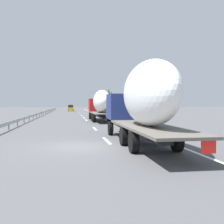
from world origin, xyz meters
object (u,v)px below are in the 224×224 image
object	(u,v)px
truck_lead	(101,104)
road_sign	(107,104)
truck_trailing	(143,99)
car_silver_hatch	(70,107)
car_yellow_coupe	(71,108)

from	to	relation	value
truck_lead	road_sign	distance (m)	16.36
road_sign	truck_trailing	bearing A→B (deg)	175.22
car_silver_hatch	road_sign	bearing A→B (deg)	-173.10
truck_lead	car_yellow_coupe	distance (m)	49.64
truck_lead	car_yellow_coupe	size ratio (longest dim) A/B	2.82
truck_trailing	car_yellow_coupe	bearing A→B (deg)	3.12
truck_trailing	car_silver_hatch	world-z (taller)	truck_trailing
car_silver_hatch	car_yellow_coupe	distance (m)	24.25
truck_trailing	car_silver_hatch	xyz separation A→B (m)	(94.71, 3.87, -1.71)
truck_lead	car_silver_hatch	xyz separation A→B (m)	(73.72, 3.87, -1.46)
truck_trailing	car_silver_hatch	size ratio (longest dim) A/B	2.99
car_silver_hatch	road_sign	size ratio (longest dim) A/B	1.39
car_silver_hatch	road_sign	xyz separation A→B (m)	(-57.65, -6.97, 1.39)
car_silver_hatch	car_yellow_coupe	xyz separation A→B (m)	(-24.25, -0.03, 0.06)
truck_trailing	road_sign	size ratio (longest dim) A/B	4.14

